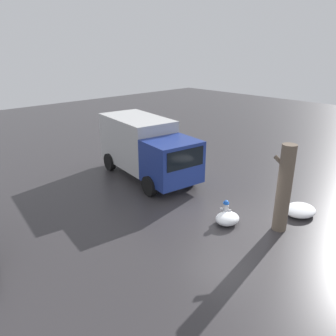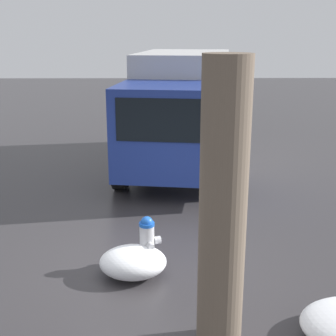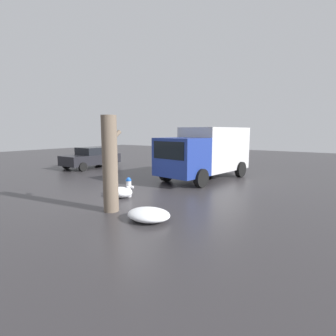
{
  "view_description": "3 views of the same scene",
  "coord_description": "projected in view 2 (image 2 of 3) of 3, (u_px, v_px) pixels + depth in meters",
  "views": [
    {
      "loc": [
        -6.51,
        9.18,
        6.22
      ],
      "look_at": [
        2.98,
        0.18,
        1.34
      ],
      "focal_mm": 35.0,
      "sensor_mm": 36.0,
      "label": 1
    },
    {
      "loc": [
        -6.31,
        -0.22,
        3.38
      ],
      "look_at": [
        1.99,
        -0.34,
        0.96
      ],
      "focal_mm": 50.0,
      "sensor_mm": 36.0,
      "label": 2
    },
    {
      "loc": [
        -7.68,
        -7.33,
        2.67
      ],
      "look_at": [
        2.11,
        -0.49,
        0.99
      ],
      "focal_mm": 28.0,
      "sensor_mm": 36.0,
      "label": 3
    }
  ],
  "objects": [
    {
      "name": "snow_pile_by_hydrant",
      "position": [
        133.0,
        262.0,
        6.7
      ],
      "size": [
        0.82,
        0.96,
        0.42
      ],
      "color": "white",
      "rests_on": "ground_plane"
    },
    {
      "name": "fire_hydrant",
      "position": [
        147.0,
        241.0,
        6.88
      ],
      "size": [
        0.42,
        0.33,
        0.81
      ],
      "rotation": [
        0.0,
        0.0,
        5.06
      ],
      "color": "#B7B7BC",
      "rests_on": "ground_plane"
    },
    {
      "name": "delivery_truck",
      "position": [
        182.0,
        106.0,
        11.9
      ],
      "size": [
        6.28,
        3.21,
        2.88
      ],
      "rotation": [
        0.0,
        0.0,
        1.43
      ],
      "color": "navy",
      "rests_on": "ground_plane"
    },
    {
      "name": "tree_trunk",
      "position": [
        223.0,
        209.0,
        4.87
      ],
      "size": [
        0.77,
        0.5,
        3.19
      ],
      "color": "#6B5B4C",
      "rests_on": "ground_plane"
    },
    {
      "name": "ground_plane",
      "position": [
        147.0,
        267.0,
        6.99
      ],
      "size": [
        60.0,
        60.0,
        0.0
      ],
      "primitive_type": "plane",
      "color": "#333033"
    }
  ]
}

